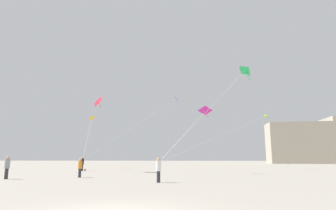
{
  "coord_description": "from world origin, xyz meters",
  "views": [
    {
      "loc": [
        2.46,
        -8.55,
        1.61
      ],
      "look_at": [
        0.0,
        19.17,
        6.8
      ],
      "focal_mm": 30.32,
      "sensor_mm": 36.0,
      "label": 1
    }
  ],
  "objects_px": {
    "person_in_grey": "(7,166)",
    "kite_emerald_delta": "(244,72)",
    "kite_crimson_delta": "(98,102)",
    "handbag_beside_flyer": "(85,170)",
    "person_in_black": "(82,163)",
    "building_left_hall": "(309,143)",
    "person_in_orange": "(80,167)",
    "kite_amber_diamond": "(92,118)",
    "kite_lime_diamond": "(264,117)",
    "kite_violet_delta": "(174,100)",
    "kite_magenta_delta": "(204,112)",
    "person_in_white": "(159,169)"
  },
  "relations": [
    {
      "from": "kite_crimson_delta",
      "to": "person_in_white",
      "type": "bearing_deg",
      "value": -55.67
    },
    {
      "from": "person_in_white",
      "to": "person_in_orange",
      "type": "height_order",
      "value": "person_in_white"
    },
    {
      "from": "person_in_orange",
      "to": "person_in_grey",
      "type": "bearing_deg",
      "value": -87.78
    },
    {
      "from": "person_in_black",
      "to": "kite_emerald_delta",
      "type": "distance_m",
      "value": 23.57
    },
    {
      "from": "kite_magenta_delta",
      "to": "kite_crimson_delta",
      "type": "xyz_separation_m",
      "value": [
        -12.56,
        2.04,
        1.66
      ]
    },
    {
      "from": "person_in_orange",
      "to": "person_in_black",
      "type": "bearing_deg",
      "value": 178.32
    },
    {
      "from": "kite_violet_delta",
      "to": "handbag_beside_flyer",
      "type": "distance_m",
      "value": 18.04
    },
    {
      "from": "person_in_orange",
      "to": "kite_magenta_delta",
      "type": "bearing_deg",
      "value": 100.03
    },
    {
      "from": "kite_magenta_delta",
      "to": "kite_amber_diamond",
      "type": "bearing_deg",
      "value": 139.75
    },
    {
      "from": "kite_crimson_delta",
      "to": "handbag_beside_flyer",
      "type": "bearing_deg",
      "value": 127.76
    },
    {
      "from": "person_in_black",
      "to": "kite_crimson_delta",
      "type": "height_order",
      "value": "kite_crimson_delta"
    },
    {
      "from": "person_in_orange",
      "to": "building_left_hall",
      "type": "xyz_separation_m",
      "value": [
        42.0,
        60.57,
        4.85
      ]
    },
    {
      "from": "person_in_orange",
      "to": "kite_lime_diamond",
      "type": "bearing_deg",
      "value": 105.98
    },
    {
      "from": "kite_amber_diamond",
      "to": "kite_magenta_delta",
      "type": "height_order",
      "value": "kite_amber_diamond"
    },
    {
      "from": "kite_amber_diamond",
      "to": "kite_crimson_delta",
      "type": "height_order",
      "value": "kite_crimson_delta"
    },
    {
      "from": "person_in_white",
      "to": "person_in_orange",
      "type": "distance_m",
      "value": 8.32
    },
    {
      "from": "person_in_grey",
      "to": "person_in_orange",
      "type": "xyz_separation_m",
      "value": [
        4.91,
        2.26,
        -0.11
      ]
    },
    {
      "from": "person_in_white",
      "to": "kite_emerald_delta",
      "type": "distance_m",
      "value": 9.91
    },
    {
      "from": "kite_lime_diamond",
      "to": "building_left_hall",
      "type": "distance_m",
      "value": 51.04
    },
    {
      "from": "person_in_black",
      "to": "person_in_grey",
      "type": "distance_m",
      "value": 13.91
    },
    {
      "from": "person_in_orange",
      "to": "handbag_beside_flyer",
      "type": "relative_size",
      "value": 4.9
    },
    {
      "from": "kite_violet_delta",
      "to": "handbag_beside_flyer",
      "type": "height_order",
      "value": "kite_violet_delta"
    },
    {
      "from": "kite_crimson_delta",
      "to": "building_left_hall",
      "type": "distance_m",
      "value": 67.85
    },
    {
      "from": "person_in_orange",
      "to": "kite_magenta_delta",
      "type": "xyz_separation_m",
      "value": [
        10.7,
        6.83,
        5.64
      ]
    },
    {
      "from": "person_in_black",
      "to": "building_left_hall",
      "type": "relative_size",
      "value": 0.08
    },
    {
      "from": "kite_amber_diamond",
      "to": "kite_violet_delta",
      "type": "xyz_separation_m",
      "value": [
        13.81,
        -0.39,
        2.7
      ]
    },
    {
      "from": "person_in_grey",
      "to": "kite_emerald_delta",
      "type": "relative_size",
      "value": 0.24
    },
    {
      "from": "building_left_hall",
      "to": "kite_emerald_delta",
      "type": "bearing_deg",
      "value": -114.54
    },
    {
      "from": "kite_magenta_delta",
      "to": "kite_crimson_delta",
      "type": "height_order",
      "value": "kite_crimson_delta"
    },
    {
      "from": "kite_lime_diamond",
      "to": "kite_magenta_delta",
      "type": "relative_size",
      "value": 1.77
    },
    {
      "from": "person_in_grey",
      "to": "kite_crimson_delta",
      "type": "xyz_separation_m",
      "value": [
        3.04,
        11.14,
        7.2
      ]
    },
    {
      "from": "person_in_orange",
      "to": "kite_crimson_delta",
      "type": "distance_m",
      "value": 11.64
    },
    {
      "from": "building_left_hall",
      "to": "kite_crimson_delta",
      "type": "bearing_deg",
      "value": -130.32
    },
    {
      "from": "person_in_black",
      "to": "kite_crimson_delta",
      "type": "distance_m",
      "value": 8.13
    },
    {
      "from": "kite_crimson_delta",
      "to": "building_left_hall",
      "type": "xyz_separation_m",
      "value": [
        43.87,
        51.7,
        -2.45
      ]
    },
    {
      "from": "kite_violet_delta",
      "to": "kite_magenta_delta",
      "type": "xyz_separation_m",
      "value": [
        4.31,
        -14.95,
        -4.33
      ]
    },
    {
      "from": "person_in_grey",
      "to": "person_in_orange",
      "type": "height_order",
      "value": "person_in_grey"
    },
    {
      "from": "person_in_black",
      "to": "kite_amber_diamond",
      "type": "height_order",
      "value": "kite_amber_diamond"
    },
    {
      "from": "person_in_white",
      "to": "person_in_orange",
      "type": "xyz_separation_m",
      "value": [
        -7.13,
        4.3,
        -0.03
      ]
    },
    {
      "from": "person_in_black",
      "to": "kite_lime_diamond",
      "type": "height_order",
      "value": "kite_lime_diamond"
    },
    {
      "from": "person_in_orange",
      "to": "handbag_beside_flyer",
      "type": "height_order",
      "value": "person_in_orange"
    },
    {
      "from": "building_left_hall",
      "to": "handbag_beside_flyer",
      "type": "bearing_deg",
      "value": -133.34
    },
    {
      "from": "kite_amber_diamond",
      "to": "kite_magenta_delta",
      "type": "distance_m",
      "value": 23.79
    },
    {
      "from": "person_in_grey",
      "to": "kite_amber_diamond",
      "type": "relative_size",
      "value": 0.16
    },
    {
      "from": "person_in_black",
      "to": "kite_emerald_delta",
      "type": "xyz_separation_m",
      "value": [
        17.89,
        -13.56,
        7.18
      ]
    },
    {
      "from": "kite_lime_diamond",
      "to": "kite_magenta_delta",
      "type": "height_order",
      "value": "kite_lime_diamond"
    },
    {
      "from": "kite_amber_diamond",
      "to": "building_left_hall",
      "type": "height_order",
      "value": "building_left_hall"
    },
    {
      "from": "person_in_grey",
      "to": "kite_lime_diamond",
      "type": "bearing_deg",
      "value": -45.4
    },
    {
      "from": "kite_lime_diamond",
      "to": "handbag_beside_flyer",
      "type": "relative_size",
      "value": 64.97
    },
    {
      "from": "person_in_black",
      "to": "handbag_beside_flyer",
      "type": "relative_size",
      "value": 5.46
    }
  ]
}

